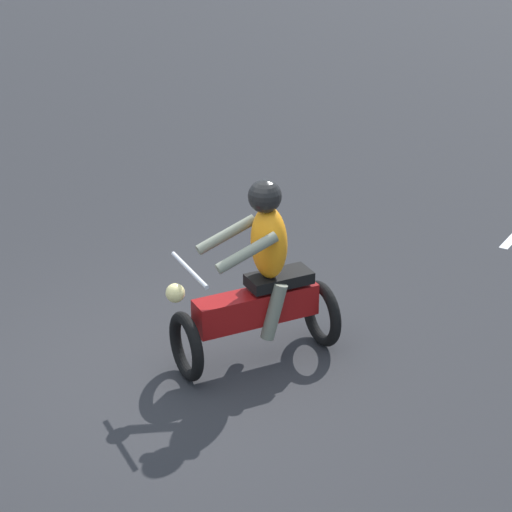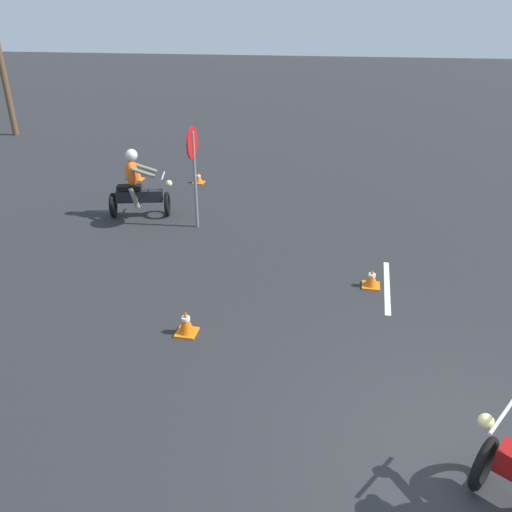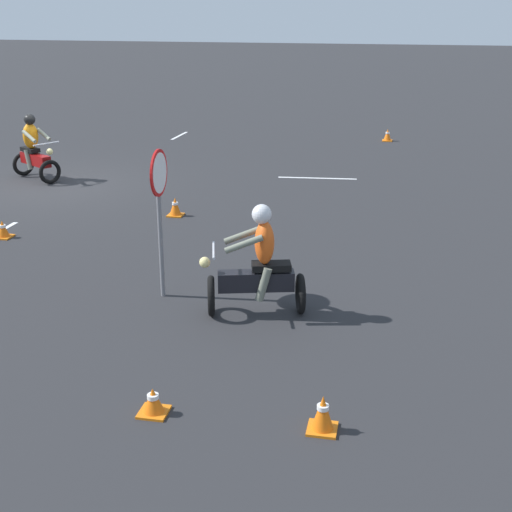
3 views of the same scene
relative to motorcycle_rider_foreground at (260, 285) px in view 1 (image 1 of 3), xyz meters
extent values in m
plane|color=#28282B|center=(0.51, 0.61, -0.73)|extent=(120.00, 120.00, 0.00)
torus|color=black|center=(0.37, 0.58, -0.43)|extent=(0.56, 0.41, 0.60)
torus|color=black|center=(-0.33, -0.52, -0.43)|extent=(0.56, 0.41, 0.60)
cube|color=maroon|center=(0.02, 0.03, -0.21)|extent=(0.79, 1.06, 0.28)
cube|color=black|center=(-0.10, -0.16, 0.01)|extent=(0.52, 0.61, 0.10)
cylinder|color=silver|center=(0.34, 0.54, 0.27)|extent=(0.61, 0.41, 0.04)
sphere|color=#F2E08C|center=(0.41, 0.65, 0.09)|extent=(0.22, 0.22, 0.16)
ellipsoid|color=orange|center=(-0.05, -0.07, 0.37)|extent=(0.49, 0.45, 0.64)
cylinder|color=slate|center=(0.28, 0.07, 0.42)|extent=(0.37, 0.51, 0.27)
cylinder|color=slate|center=(-0.05, 0.29, 0.42)|extent=(0.37, 0.51, 0.27)
cylinder|color=slate|center=(0.08, -0.13, -0.21)|extent=(0.23, 0.27, 0.51)
cylinder|color=slate|center=(-0.15, 0.02, -0.21)|extent=(0.23, 0.27, 0.51)
sphere|color=black|center=(-0.02, -0.04, 0.79)|extent=(0.39, 0.39, 0.28)
camera|label=1|loc=(-3.89, 6.44, 3.79)|focal=70.00mm
camera|label=2|loc=(-3.69, 2.16, 3.72)|focal=35.00mm
camera|label=3|loc=(16.31, 9.04, 3.63)|focal=50.00mm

